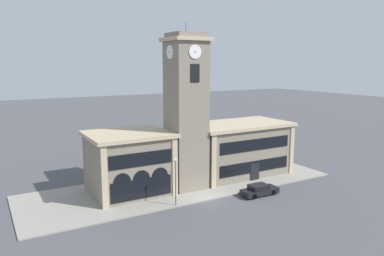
% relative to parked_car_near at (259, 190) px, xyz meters
% --- Properties ---
extents(ground_plane, '(300.00, 300.00, 0.00)m').
position_rel_parked_car_near_xyz_m(ground_plane, '(-6.49, 1.57, -0.75)').
color(ground_plane, '#4C4C51').
extents(sidewalk_kerb, '(42.06, 13.39, 0.15)m').
position_rel_parked_car_near_xyz_m(sidewalk_kerb, '(-6.49, 8.27, -0.67)').
color(sidewalk_kerb, gray).
rests_on(sidewalk_kerb, ground_plane).
extents(clock_tower, '(5.11, 5.11, 21.32)m').
position_rel_parked_car_near_xyz_m(clock_tower, '(-6.50, 7.13, 9.35)').
color(clock_tower, gray).
rests_on(clock_tower, ground_plane).
extents(town_hall_left_wing, '(10.21, 8.74, 7.88)m').
position_rel_parked_car_near_xyz_m(town_hall_left_wing, '(-13.76, 8.91, 3.22)').
color(town_hall_left_wing, gray).
rests_on(town_hall_left_wing, ground_plane).
extents(town_hall_right_wing, '(15.22, 8.74, 7.71)m').
position_rel_parked_car_near_xyz_m(town_hall_right_wing, '(3.27, 8.92, 3.13)').
color(town_hall_right_wing, gray).
rests_on(town_hall_right_wing, ground_plane).
extents(parked_car_near, '(4.92, 1.94, 1.43)m').
position_rel_parked_car_near_xyz_m(parked_car_near, '(0.00, 0.00, 0.00)').
color(parked_car_near, black).
rests_on(parked_car_near, ground_plane).
extents(street_lamp, '(0.36, 0.36, 5.53)m').
position_rel_parked_car_near_xyz_m(street_lamp, '(-10.77, 1.97, 3.05)').
color(street_lamp, '#4C4C51').
rests_on(street_lamp, sidewalk_kerb).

